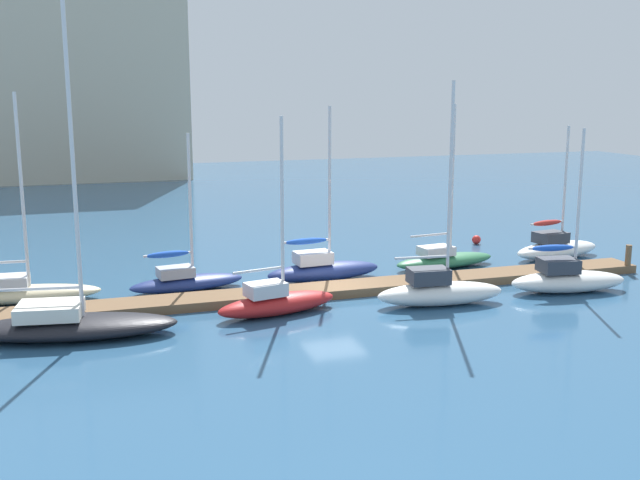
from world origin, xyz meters
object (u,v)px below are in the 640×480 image
Objects in this scene: sailboat_1 at (70,322)px; sailboat_6 at (444,258)px; sailboat_5 at (439,290)px; sailboat_0 at (20,291)px; sailboat_2 at (185,279)px; sailboat_4 at (322,268)px; sailboat_8 at (556,247)px; sailboat_7 at (567,278)px; harbor_building_distant at (78,70)px; sailboat_3 at (276,301)px; mooring_buoy_red at (476,240)px.

sailboat_1 is 18.50m from sailboat_6.
sailboat_0 is at bearing 166.67° from sailboat_5.
sailboat_1 is at bearing -140.94° from sailboat_2.
sailboat_8 is (13.11, 0.71, -0.01)m from sailboat_4.
sailboat_4 is 1.16× the size of sailboat_8.
harbor_building_distant is (-19.26, 52.05, 9.82)m from sailboat_7.
sailboat_1 is at bearing -169.41° from sailboat_6.
sailboat_0 is 1.08× the size of sailboat_4.
sailboat_3 is 17.34m from mooring_buoy_red.
sailboat_8 is at bearing 5.33° from sailboat_0.
sailboat_0 is 5.71m from sailboat_1.
harbor_building_distant is (-3.45, 46.75, 9.93)m from sailboat_2.
mooring_buoy_red is (22.05, 10.21, -0.31)m from sailboat_1.
sailboat_4 is 0.99× the size of sailboat_6.
sailboat_5 reaches higher than sailboat_8.
sailboat_6 is (6.54, 0.60, -0.11)m from sailboat_4.
sailboat_5 reaches higher than mooring_buoy_red.
sailboat_4 is at bearing -78.27° from harbor_building_distant.
sailboat_4 is at bearing 178.23° from sailboat_6.
sailboat_1 is 1.82× the size of sailboat_8.
sailboat_8 is at bearing -63.68° from harbor_building_distant.
sailboat_5 is at bearing -75.97° from harbor_building_distant.
harbor_building_distant reaches higher than sailboat_6.
sailboat_2 is 12.83m from sailboat_6.
sailboat_2 is 1.00× the size of sailboat_8.
sailboat_8 is at bearing -0.91° from sailboat_4.
sailboat_1 reaches higher than sailboat_7.
sailboat_5 reaches higher than sailboat_0.
sailboat_3 is (2.89, -4.66, 0.05)m from sailboat_2.
sailboat_1 is 1.38× the size of sailboat_5.
sailboat_8 reaches higher than sailboat_2.
sailboat_6 reaches higher than sailboat_8.
sailboat_6 is at bearing 171.53° from sailboat_8.
sailboat_3 is 17.30m from sailboat_8.
sailboat_0 is at bearing 171.31° from sailboat_8.
sailboat_2 is at bearing 175.08° from sailboat_6.
sailboat_1 is 52.82m from harbor_building_distant.
sailboat_7 is at bearing -32.50° from sailboat_4.
sailboat_4 is at bearing 173.64° from sailboat_8.
sailboat_8 is at bearing 21.87° from sailboat_1.
sailboat_6 is 1.17× the size of sailboat_8.
harbor_building_distant reaches higher than sailboat_0.
sailboat_2 is 13.67× the size of mooring_buoy_red.
sailboat_0 is 13.09m from sailboat_4.
sailboat_6 is at bearing 5.26° from sailboat_0.
mooring_buoy_red is at bearing 15.99° from sailboat_0.
sailboat_7 reaches higher than sailboat_2.
sailboat_0 reaches higher than sailboat_2.
sailboat_3 is 0.96× the size of sailboat_6.
sailboat_5 is 6.73m from sailboat_6.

